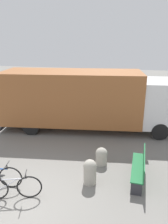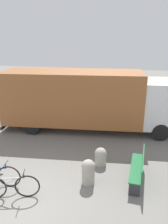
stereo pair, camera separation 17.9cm
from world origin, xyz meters
TOP-DOWN VIEW (x-y plane):
  - ground_plane at (0.00, 0.00)m, footprint 60.00×60.00m
  - delivery_truck at (0.70, 6.00)m, footprint 8.94×3.44m
  - park_bench at (3.43, 2.01)m, footprint 0.49×1.89m
  - bicycle_far at (-0.28, 0.19)m, footprint 1.66×0.62m
  - bollard_near_bench at (1.81, 1.41)m, footprint 0.44×0.44m
  - bollard_far_bench at (2.02, 2.63)m, footprint 0.46×0.46m

SIDE VIEW (x-z plane):
  - ground_plane at x=0.00m, z-range 0.00..0.00m
  - bollard_far_bench at x=2.02m, z-range 0.01..0.69m
  - bicycle_far at x=-0.28m, z-range -0.03..0.82m
  - bollard_near_bench at x=1.81m, z-range 0.03..0.89m
  - park_bench at x=3.43m, z-range 0.04..0.95m
  - delivery_truck at x=0.70m, z-range 0.15..3.17m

